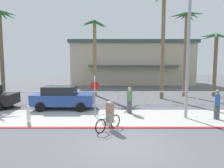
{
  "coord_description": "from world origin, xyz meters",
  "views": [
    {
      "loc": [
        -0.51,
        -7.85,
        3.33
      ],
      "look_at": [
        -0.47,
        6.0,
        1.91
      ],
      "focal_mm": 31.86,
      "sensor_mm": 36.0,
      "label": 1
    }
  ],
  "objects_px": {
    "palm_tree_4": "(185,34)",
    "palm_tree_5": "(215,50)",
    "stop_sign_bike_lane": "(94,90)",
    "palm_tree_1": "(0,32)",
    "streetlight_curb": "(189,47)",
    "palm_tree_2": "(94,40)",
    "palm_tree_3": "(163,20)",
    "pedestrian_0": "(129,101)",
    "pedestrian_1": "(216,106)",
    "bollard_1": "(28,114)",
    "cyclist_teal_0": "(109,116)",
    "car_blue_1": "(62,97)"
  },
  "relations": [
    {
      "from": "cyclist_teal_0",
      "to": "pedestrian_1",
      "type": "relative_size",
      "value": 0.83
    },
    {
      "from": "palm_tree_2",
      "to": "pedestrian_1",
      "type": "distance_m",
      "value": 13.16
    },
    {
      "from": "palm_tree_2",
      "to": "palm_tree_4",
      "type": "relative_size",
      "value": 0.92
    },
    {
      "from": "palm_tree_4",
      "to": "pedestrian_0",
      "type": "distance_m",
      "value": 10.93
    },
    {
      "from": "palm_tree_1",
      "to": "pedestrian_0",
      "type": "bearing_deg",
      "value": -26.49
    },
    {
      "from": "palm_tree_4",
      "to": "palm_tree_1",
      "type": "bearing_deg",
      "value": -175.83
    },
    {
      "from": "stop_sign_bike_lane",
      "to": "cyclist_teal_0",
      "type": "bearing_deg",
      "value": -69.01
    },
    {
      "from": "palm_tree_1",
      "to": "palm_tree_2",
      "type": "height_order",
      "value": "palm_tree_1"
    },
    {
      "from": "palm_tree_3",
      "to": "bollard_1",
      "type": "bearing_deg",
      "value": -140.18
    },
    {
      "from": "palm_tree_3",
      "to": "pedestrian_0",
      "type": "bearing_deg",
      "value": -122.39
    },
    {
      "from": "palm_tree_1",
      "to": "car_blue_1",
      "type": "bearing_deg",
      "value": -33.69
    },
    {
      "from": "palm_tree_4",
      "to": "car_blue_1",
      "type": "height_order",
      "value": "palm_tree_4"
    },
    {
      "from": "streetlight_curb",
      "to": "cyclist_teal_0",
      "type": "bearing_deg",
      "value": -157.46
    },
    {
      "from": "palm_tree_4",
      "to": "palm_tree_3",
      "type": "bearing_deg",
      "value": -151.68
    },
    {
      "from": "palm_tree_3",
      "to": "car_blue_1",
      "type": "height_order",
      "value": "palm_tree_3"
    },
    {
      "from": "palm_tree_4",
      "to": "pedestrian_1",
      "type": "height_order",
      "value": "palm_tree_4"
    },
    {
      "from": "palm_tree_4",
      "to": "cyclist_teal_0",
      "type": "xyz_separation_m",
      "value": [
        -7.55,
        -10.46,
        -5.64
      ]
    },
    {
      "from": "palm_tree_1",
      "to": "streetlight_curb",
      "type": "bearing_deg",
      "value": -25.73
    },
    {
      "from": "palm_tree_3",
      "to": "pedestrian_0",
      "type": "xyz_separation_m",
      "value": [
        -3.6,
        -5.68,
        -6.52
      ]
    },
    {
      "from": "palm_tree_2",
      "to": "cyclist_teal_0",
      "type": "bearing_deg",
      "value": -81.52
    },
    {
      "from": "pedestrian_1",
      "to": "car_blue_1",
      "type": "bearing_deg",
      "value": 164.48
    },
    {
      "from": "streetlight_curb",
      "to": "car_blue_1",
      "type": "bearing_deg",
      "value": 161.87
    },
    {
      "from": "palm_tree_1",
      "to": "palm_tree_5",
      "type": "distance_m",
      "value": 20.96
    },
    {
      "from": "stop_sign_bike_lane",
      "to": "palm_tree_4",
      "type": "xyz_separation_m",
      "value": [
        8.48,
        8.04,
        4.66
      ]
    },
    {
      "from": "palm_tree_4",
      "to": "palm_tree_5",
      "type": "bearing_deg",
      "value": -0.72
    },
    {
      "from": "palm_tree_4",
      "to": "car_blue_1",
      "type": "bearing_deg",
      "value": -152.1
    },
    {
      "from": "palm_tree_5",
      "to": "car_blue_1",
      "type": "height_order",
      "value": "palm_tree_5"
    },
    {
      "from": "stop_sign_bike_lane",
      "to": "palm_tree_5",
      "type": "height_order",
      "value": "palm_tree_5"
    },
    {
      "from": "streetlight_curb",
      "to": "cyclist_teal_0",
      "type": "relative_size",
      "value": 5.0
    },
    {
      "from": "bollard_1",
      "to": "palm_tree_2",
      "type": "bearing_deg",
      "value": 73.62
    },
    {
      "from": "palm_tree_5",
      "to": "pedestrian_0",
      "type": "height_order",
      "value": "palm_tree_5"
    },
    {
      "from": "streetlight_curb",
      "to": "palm_tree_4",
      "type": "relative_size",
      "value": 0.89
    },
    {
      "from": "cyclist_teal_0",
      "to": "palm_tree_2",
      "type": "bearing_deg",
      "value": 98.48
    },
    {
      "from": "car_blue_1",
      "to": "stop_sign_bike_lane",
      "type": "bearing_deg",
      "value": -40.57
    },
    {
      "from": "stop_sign_bike_lane",
      "to": "palm_tree_3",
      "type": "bearing_deg",
      "value": 48.54
    },
    {
      "from": "bollard_1",
      "to": "car_blue_1",
      "type": "relative_size",
      "value": 0.23
    },
    {
      "from": "bollard_1",
      "to": "palm_tree_1",
      "type": "xyz_separation_m",
      "value": [
        -5.75,
        8.02,
        5.77
      ]
    },
    {
      "from": "streetlight_curb",
      "to": "palm_tree_1",
      "type": "distance_m",
      "value": 16.75
    },
    {
      "from": "streetlight_curb",
      "to": "palm_tree_5",
      "type": "bearing_deg",
      "value": 55.26
    },
    {
      "from": "bollard_1",
      "to": "pedestrian_0",
      "type": "relative_size",
      "value": 0.56
    },
    {
      "from": "palm_tree_4",
      "to": "pedestrian_1",
      "type": "distance_m",
      "value": 10.26
    },
    {
      "from": "palm_tree_5",
      "to": "pedestrian_0",
      "type": "distance_m",
      "value": 12.27
    },
    {
      "from": "car_blue_1",
      "to": "bollard_1",
      "type": "bearing_deg",
      "value": -107.13
    },
    {
      "from": "palm_tree_2",
      "to": "palm_tree_3",
      "type": "bearing_deg",
      "value": -17.01
    },
    {
      "from": "pedestrian_0",
      "to": "pedestrian_1",
      "type": "xyz_separation_m",
      "value": [
        5.1,
        -1.5,
        0.01
      ]
    },
    {
      "from": "palm_tree_1",
      "to": "pedestrian_0",
      "type": "xyz_separation_m",
      "value": [
        11.62,
        -5.79,
        -5.46
      ]
    },
    {
      "from": "palm_tree_2",
      "to": "cyclist_teal_0",
      "type": "xyz_separation_m",
      "value": [
        1.65,
        -11.05,
        -5.04
      ]
    },
    {
      "from": "stop_sign_bike_lane",
      "to": "streetlight_curb",
      "type": "distance_m",
      "value": 6.2
    },
    {
      "from": "bollard_1",
      "to": "pedestrian_0",
      "type": "height_order",
      "value": "pedestrian_0"
    },
    {
      "from": "palm_tree_4",
      "to": "pedestrian_1",
      "type": "xyz_separation_m",
      "value": [
        -1.14,
        -8.6,
        -5.49
      ]
    }
  ]
}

